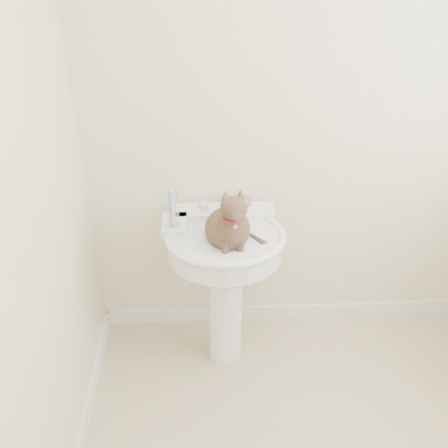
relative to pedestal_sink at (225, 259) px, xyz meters
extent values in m
cube|color=white|center=(0.41, 0.28, -0.60)|extent=(2.20, 0.02, 0.09)
cylinder|color=white|center=(0.00, -0.01, -0.33)|extent=(0.18, 0.18, 0.63)
cylinder|color=white|center=(0.00, -0.01, 0.08)|extent=(0.56, 0.56, 0.12)
ellipsoid|color=white|center=(0.00, -0.01, 0.02)|extent=(0.51, 0.44, 0.20)
torus|color=white|center=(0.00, -0.01, 0.13)|extent=(0.59, 0.59, 0.04)
cube|color=white|center=(0.00, 0.19, 0.15)|extent=(0.52, 0.14, 0.06)
cube|color=white|center=(-0.24, 0.08, 0.15)|extent=(0.12, 0.19, 0.06)
cylinder|color=silver|center=(0.00, 0.15, 0.20)|extent=(0.05, 0.05, 0.05)
cylinder|color=silver|center=(0.00, 0.10, 0.23)|extent=(0.04, 0.04, 0.14)
sphere|color=white|center=(-0.11, 0.17, 0.22)|extent=(0.06, 0.06, 0.06)
sphere|color=white|center=(0.11, 0.17, 0.22)|extent=(0.06, 0.06, 0.06)
cube|color=#DC4E13|center=(0.10, 0.23, 0.19)|extent=(0.09, 0.06, 0.03)
cylinder|color=silver|center=(-0.24, 0.04, 0.18)|extent=(0.07, 0.07, 0.01)
cylinder|color=white|center=(-0.24, 0.04, 0.23)|extent=(0.06, 0.06, 0.09)
cylinder|color=#278DE7|center=(-0.25, 0.04, 0.28)|extent=(0.01, 0.01, 0.17)
cylinder|color=silver|center=(-0.24, 0.04, 0.28)|extent=(0.01, 0.01, 0.17)
cylinder|color=pink|center=(-0.23, 0.04, 0.28)|extent=(0.01, 0.01, 0.17)
ellipsoid|color=brown|center=(0.01, -0.04, 0.20)|extent=(0.21, 0.25, 0.19)
ellipsoid|color=brown|center=(0.01, -0.12, 0.26)|extent=(0.14, 0.13, 0.17)
ellipsoid|color=brown|center=(0.01, -0.15, 0.37)|extent=(0.12, 0.11, 0.11)
cone|color=brown|center=(-0.02, -0.13, 0.42)|extent=(0.04, 0.04, 0.05)
cone|color=brown|center=(0.05, -0.13, 0.42)|extent=(0.04, 0.04, 0.05)
cylinder|color=brown|center=(0.13, -0.02, 0.13)|extent=(0.03, 0.03, 0.22)
torus|color=maroon|center=(0.01, -0.14, 0.32)|extent=(0.10, 0.10, 0.01)
camera|label=1|loc=(-0.11, -2.02, 1.41)|focal=40.00mm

